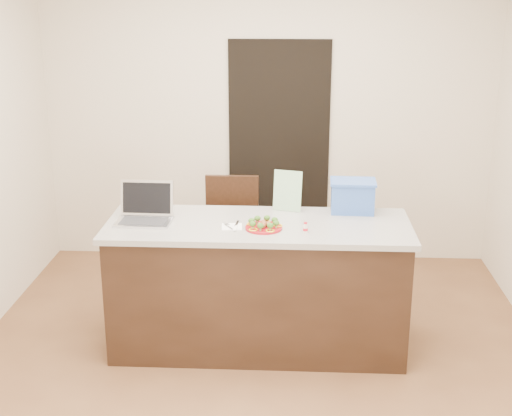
# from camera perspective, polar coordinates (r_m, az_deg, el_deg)

# --- Properties ---
(ground) EXTENTS (4.00, 4.00, 0.00)m
(ground) POSITION_cam_1_polar(r_m,az_deg,el_deg) (4.96, 0.02, -12.27)
(ground) COLOR brown
(ground) RESTS_ON ground
(room_shell) EXTENTS (4.00, 4.00, 4.00)m
(room_shell) POSITION_cam_1_polar(r_m,az_deg,el_deg) (4.38, 0.02, 6.38)
(room_shell) COLOR white
(room_shell) RESTS_ON ground
(doorway) EXTENTS (0.90, 0.02, 2.00)m
(doorway) POSITION_cam_1_polar(r_m,az_deg,el_deg) (6.44, 1.84, 4.47)
(doorway) COLOR black
(doorway) RESTS_ON ground
(island) EXTENTS (2.06, 0.76, 0.92)m
(island) POSITION_cam_1_polar(r_m,az_deg,el_deg) (4.98, 0.17, -6.21)
(island) COLOR black
(island) RESTS_ON ground
(plate) EXTENTS (0.25, 0.25, 0.02)m
(plate) POSITION_cam_1_polar(r_m,az_deg,el_deg) (4.70, 0.62, -1.56)
(plate) COLOR maroon
(plate) RESTS_ON island
(meatballs) EXTENTS (0.09, 0.10, 0.04)m
(meatballs) POSITION_cam_1_polar(r_m,az_deg,el_deg) (4.69, 0.68, -1.31)
(meatballs) COLOR brown
(meatballs) RESTS_ON plate
(broccoli) EXTENTS (0.21, 0.21, 0.04)m
(broccoli) POSITION_cam_1_polar(r_m,az_deg,el_deg) (4.69, 0.62, -1.12)
(broccoli) COLOR #264E14
(broccoli) RESTS_ON plate
(pepper_rings) EXTENTS (0.24, 0.24, 0.01)m
(pepper_rings) POSITION_cam_1_polar(r_m,az_deg,el_deg) (4.69, 0.62, -1.46)
(pepper_rings) COLOR yellow
(pepper_rings) RESTS_ON plate
(napkin) EXTENTS (0.14, 0.14, 0.01)m
(napkin) POSITION_cam_1_polar(r_m,az_deg,el_deg) (4.73, -1.95, -1.50)
(napkin) COLOR white
(napkin) RESTS_ON island
(fork) EXTENTS (0.07, 0.13, 0.00)m
(fork) POSITION_cam_1_polar(r_m,az_deg,el_deg) (4.74, -2.18, -1.41)
(fork) COLOR #B5B4B9
(fork) RESTS_ON napkin
(knife) EXTENTS (0.03, 0.20, 0.01)m
(knife) POSITION_cam_1_polar(r_m,az_deg,el_deg) (4.71, -1.60, -1.51)
(knife) COLOR white
(knife) RESTS_ON napkin
(yogurt_bottle) EXTENTS (0.03, 0.03, 0.07)m
(yogurt_bottle) POSITION_cam_1_polar(r_m,az_deg,el_deg) (4.64, 3.98, -1.63)
(yogurt_bottle) COLOR beige
(yogurt_bottle) RESTS_ON island
(laptop) EXTENTS (0.37, 0.30, 0.26)m
(laptop) POSITION_cam_1_polar(r_m,az_deg,el_deg) (4.91, -8.85, -0.18)
(laptop) COLOR silver
(laptop) RESTS_ON island
(leaflet) EXTENTS (0.21, 0.09, 0.29)m
(leaflet) POSITION_cam_1_polar(r_m,az_deg,el_deg) (5.03, 2.54, 1.38)
(leaflet) COLOR silver
(leaflet) RESTS_ON island
(blue_box) EXTENTS (0.33, 0.24, 0.23)m
(blue_box) POSITION_cam_1_polar(r_m,az_deg,el_deg) (5.06, 7.73, 0.97)
(blue_box) COLOR #2F55AA
(blue_box) RESTS_ON island
(chair) EXTENTS (0.44, 0.44, 0.98)m
(chair) POSITION_cam_1_polar(r_m,az_deg,el_deg) (5.79, -1.99, -1.70)
(chair) COLOR #321B0F
(chair) RESTS_ON ground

